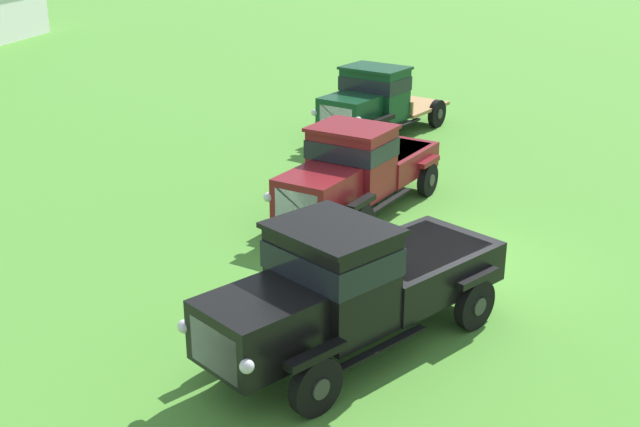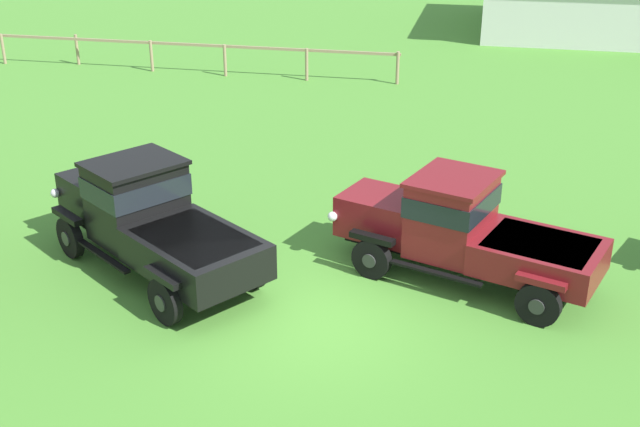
# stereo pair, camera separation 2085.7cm
# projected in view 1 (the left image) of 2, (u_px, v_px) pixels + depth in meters

# --- Properties ---
(ground_plane) EXTENTS (240.00, 240.00, 0.00)m
(ground_plane) POSITION_uv_depth(u_px,v_px,m) (442.00, 263.00, 15.87)
(ground_plane) COLOR #47842D
(vintage_truck_second_in_line) EXTENTS (5.50, 4.53, 2.20)m
(vintage_truck_second_in_line) POSITION_uv_depth(u_px,v_px,m) (350.00, 284.00, 12.41)
(vintage_truck_second_in_line) COLOR black
(vintage_truck_second_in_line) RESTS_ON ground
(vintage_truck_midrow_center) EXTENTS (5.49, 3.36, 2.08)m
(vintage_truck_midrow_center) POSITION_uv_depth(u_px,v_px,m) (356.00, 168.00, 18.15)
(vintage_truck_midrow_center) COLOR black
(vintage_truck_midrow_center) RESTS_ON ground
(vintage_truck_far_side) EXTENTS (5.44, 3.80, 2.15)m
(vintage_truck_far_side) POSITION_uv_depth(u_px,v_px,m) (372.00, 101.00, 24.08)
(vintage_truck_far_side) COLOR black
(vintage_truck_far_side) RESTS_ON ground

